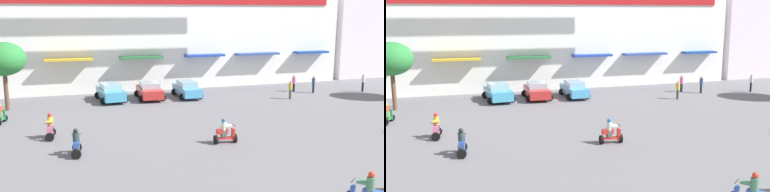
{
  "view_description": "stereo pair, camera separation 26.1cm",
  "coord_description": "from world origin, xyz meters",
  "views": [
    {
      "loc": [
        -10.37,
        -10.6,
        7.52
      ],
      "look_at": [
        -2.42,
        14.88,
        2.3
      ],
      "focal_mm": 39.99,
      "sensor_mm": 36.0,
      "label": 1
    },
    {
      "loc": [
        -10.12,
        -10.68,
        7.52
      ],
      "look_at": [
        -2.42,
        14.88,
        2.3
      ],
      "focal_mm": 39.99,
      "sensor_mm": 36.0,
      "label": 2
    }
  ],
  "objects": [
    {
      "name": "pedestrian_3",
      "position": [
        9.0,
        22.26,
        0.93
      ],
      "size": [
        0.41,
        0.41,
        1.63
      ],
      "color": "#414439",
      "rests_on": "ground"
    },
    {
      "name": "scooter_rider_6",
      "position": [
        -11.12,
        15.8,
        0.65
      ],
      "size": [
        0.63,
        1.36,
        1.57
      ],
      "color": "black",
      "rests_on": "ground"
    },
    {
      "name": "pedestrian_1",
      "position": [
        17.54,
        23.35,
        0.99
      ],
      "size": [
        0.42,
        0.42,
        1.71
      ],
      "color": "black",
      "rests_on": "ground"
    },
    {
      "name": "parked_car_0",
      "position": [
        -6.26,
        26.18,
        0.78
      ],
      "size": [
        2.62,
        4.54,
        1.54
      ],
      "color": "#4094BF",
      "rests_on": "ground"
    },
    {
      "name": "flank_building_right",
      "position": [
        26.16,
        36.02,
        5.24
      ],
      "size": [
        12.36,
        11.32,
        10.47
      ],
      "color": "silver",
      "rests_on": "ground"
    },
    {
      "name": "scooter_rider_0",
      "position": [
        -14.44,
        20.41,
        0.63
      ],
      "size": [
        0.79,
        1.54,
        1.5
      ],
      "color": "black",
      "rests_on": "ground"
    },
    {
      "name": "scooter_rider_3",
      "position": [
        -9.76,
        12.07,
        0.63
      ],
      "size": [
        0.62,
        1.44,
        1.53
      ],
      "color": "black",
      "rests_on": "ground"
    },
    {
      "name": "pedestrian_2",
      "position": [
        12.62,
        24.22,
        0.93
      ],
      "size": [
        0.39,
        0.39,
        1.62
      ],
      "color": "#18242C",
      "rests_on": "ground"
    },
    {
      "name": "ground_plane",
      "position": [
        0.0,
        13.0,
        0.0
      ],
      "size": [
        128.0,
        128.0,
        0.0
      ],
      "primitive_type": "plane",
      "color": "slate"
    },
    {
      "name": "plaza_tree_0",
      "position": [
        -14.44,
        24.88,
        4.0
      ],
      "size": [
        3.32,
        3.29,
        5.33
      ],
      "color": "brown",
      "rests_on": "ground"
    },
    {
      "name": "pedestrian_0",
      "position": [
        11.14,
        25.3,
        0.91
      ],
      "size": [
        0.49,
        0.49,
        1.61
      ],
      "color": "black",
      "rests_on": "ground"
    },
    {
      "name": "colonial_building",
      "position": [
        0.0,
        35.87,
        8.87
      ],
      "size": [
        37.85,
        16.12,
        20.58
      ],
      "color": "white",
      "rests_on": "ground"
    },
    {
      "name": "scooter_rider_4",
      "position": [
        -1.36,
        11.77,
        0.63
      ],
      "size": [
        1.34,
        0.56,
        1.5
      ],
      "color": "black",
      "rests_on": "ground"
    },
    {
      "name": "parked_car_1",
      "position": [
        -2.9,
        25.95,
        0.76
      ],
      "size": [
        2.48,
        4.14,
        1.5
      ],
      "color": "#B22A27",
      "rests_on": "ground"
    },
    {
      "name": "parked_car_2",
      "position": [
        0.51,
        25.79,
        0.75
      ],
      "size": [
        2.24,
        4.25,
        1.47
      ],
      "color": "#4798CC",
      "rests_on": "ground"
    }
  ]
}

